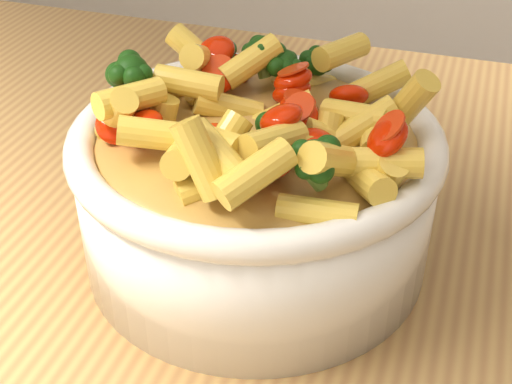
% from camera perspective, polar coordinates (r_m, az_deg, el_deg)
% --- Properties ---
extents(table, '(1.20, 0.80, 0.90)m').
position_cam_1_polar(table, '(0.66, 1.52, -9.86)').
color(table, '#B3884C').
rests_on(table, ground).
extents(serving_bowl, '(0.27, 0.27, 0.12)m').
position_cam_1_polar(serving_bowl, '(0.53, 0.00, 0.13)').
color(serving_bowl, white).
rests_on(serving_bowl, table).
extents(pasta_salad, '(0.21, 0.21, 0.05)m').
position_cam_1_polar(pasta_salad, '(0.50, 0.00, 7.02)').
color(pasta_salad, '#FFC850').
rests_on(pasta_salad, serving_bowl).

